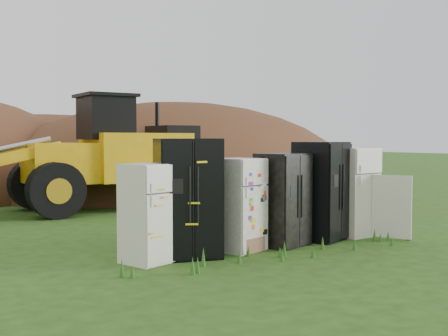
# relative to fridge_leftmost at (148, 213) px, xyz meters

# --- Properties ---
(ground) EXTENTS (120.00, 120.00, 0.00)m
(ground) POSITION_rel_fridge_leftmost_xyz_m (2.36, 0.01, -0.80)
(ground) COLOR #264612
(ground) RESTS_ON ground
(fridge_leftmost) EXTENTS (0.87, 0.86, 1.60)m
(fridge_leftmost) POSITION_rel_fridge_leftmost_xyz_m (0.00, 0.00, 0.00)
(fridge_leftmost) COLOR white
(fridge_leftmost) RESTS_ON ground
(fridge_black_side) EXTENTS (1.23, 1.09, 2.00)m
(fridge_black_side) POSITION_rel_fridge_leftmost_xyz_m (0.76, 0.04, 0.20)
(fridge_black_side) COLOR black
(fridge_black_side) RESTS_ON ground
(fridge_sticker) EXTENTS (0.89, 0.85, 1.65)m
(fridge_sticker) POSITION_rel_fridge_leftmost_xyz_m (1.79, -0.01, 0.03)
(fridge_sticker) COLOR white
(fridge_sticker) RESTS_ON ground
(fridge_dark_mid) EXTENTS (1.04, 0.93, 1.72)m
(fridge_dark_mid) POSITION_rel_fridge_leftmost_xyz_m (2.73, -0.03, 0.06)
(fridge_dark_mid) COLOR black
(fridge_dark_mid) RESTS_ON ground
(fridge_black_right) EXTENTS (1.19, 1.09, 1.93)m
(fridge_black_right) POSITION_rel_fridge_leftmost_xyz_m (3.76, 0.05, 0.17)
(fridge_black_right) COLOR black
(fridge_black_right) RESTS_ON ground
(fridge_open_door) EXTENTS (0.88, 0.83, 1.80)m
(fridge_open_door) POSITION_rel_fridge_leftmost_xyz_m (4.65, 0.04, 0.10)
(fridge_open_door) COLOR white
(fridge_open_door) RESTS_ON ground
(wheel_loader) EXTENTS (6.71, 2.74, 3.24)m
(wheel_loader) POSITION_rel_fridge_leftmost_xyz_m (1.11, 6.88, 0.82)
(wheel_loader) COLOR #E4B10F
(wheel_loader) RESTS_ON ground
(dirt_mound_right) EXTENTS (15.32, 11.23, 6.87)m
(dirt_mound_right) POSITION_rel_fridge_leftmost_xyz_m (6.76, 11.39, -0.80)
(dirt_mound_right) COLOR #4F2F19
(dirt_mound_right) RESTS_ON ground
(dirt_mound_back) EXTENTS (18.87, 12.58, 6.31)m
(dirt_mound_back) POSITION_rel_fridge_leftmost_xyz_m (3.49, 18.68, -0.80)
(dirt_mound_back) COLOR #4F2F19
(dirt_mound_back) RESTS_ON ground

